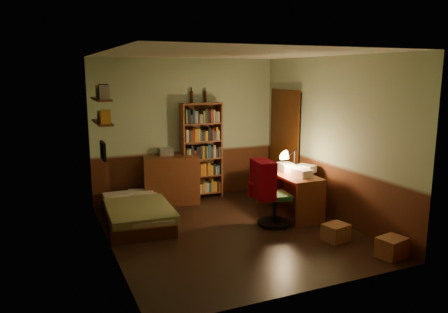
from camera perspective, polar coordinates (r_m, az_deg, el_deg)
name	(u,v)px	position (r m, az deg, el deg)	size (l,w,h in m)	color
floor	(231,232)	(6.65, 0.87, -9.81)	(3.50, 4.00, 0.02)	black
ceiling	(231,53)	(6.23, 0.94, 13.37)	(3.50, 4.00, 0.02)	silver
wall_back	(186,130)	(8.16, -4.95, 3.53)	(3.50, 0.02, 2.60)	#9AAE89
wall_left	(107,155)	(5.81, -15.09, 0.20)	(0.02, 4.00, 2.60)	#9AAE89
wall_right	(331,139)	(7.21, 13.77, 2.27)	(0.02, 4.00, 2.60)	#9AAE89
wall_front	(311,176)	(4.59, 11.35, -2.45)	(3.50, 0.02, 2.60)	#9AAE89
doorway	(285,145)	(8.29, 8.03, 1.48)	(0.06, 0.90, 2.00)	black
door_trim	(284,145)	(8.27, 7.83, 1.47)	(0.02, 0.98, 2.08)	#391A08
bed	(137,207)	(7.09, -11.28, -6.44)	(0.92, 1.72, 0.51)	#5C6E3D
dresser	(172,180)	(7.98, -6.85, -3.01)	(0.98, 0.49, 0.87)	brown
mini_stereo	(166,152)	(7.97, -7.60, 0.64)	(0.24, 0.19, 0.13)	#B2B2B7
bookshelf	(201,151)	(8.15, -2.96, 0.70)	(0.77, 0.24, 1.80)	brown
bottle_left	(192,97)	(8.09, -4.26, 7.80)	(0.06, 0.06, 0.22)	black
bottle_right	(205,97)	(8.18, -2.48, 7.83)	(0.06, 0.06, 0.21)	black
desk	(289,193)	(7.41, 8.44, -4.77)	(0.55, 1.33, 0.71)	brown
paper_stack	(306,169)	(7.40, 10.64, -1.55)	(0.22, 0.30, 0.12)	silver
desk_lamp	(295,157)	(7.28, 9.20, -0.04)	(0.16, 0.16, 0.53)	black
office_chair	(275,190)	(6.78, 6.67, -4.34)	(0.57, 0.50, 1.14)	#255328
red_jacket	(267,133)	(6.75, 5.67, 3.03)	(0.27, 0.49, 0.57)	maroon
wall_shelf_lower	(102,123)	(6.87, -15.61, 4.30)	(0.20, 0.90, 0.03)	brown
wall_shelf_upper	(101,99)	(6.84, -15.76, 7.21)	(0.20, 0.90, 0.03)	brown
framed_picture	(103,151)	(6.41, -15.53, 0.70)	(0.04, 0.32, 0.26)	black
cardboard_box_a	(392,247)	(6.13, 21.06, -11.02)	(0.35, 0.28, 0.26)	brown
cardboard_box_b	(336,232)	(6.46, 14.41, -9.58)	(0.34, 0.28, 0.24)	brown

